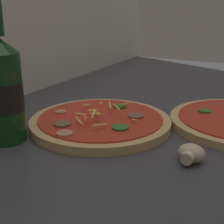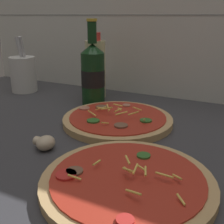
# 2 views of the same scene
# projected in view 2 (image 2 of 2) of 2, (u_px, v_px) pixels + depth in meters

# --- Properties ---
(counter_slab) EXTENTS (1.60, 0.90, 0.03)m
(counter_slab) POSITION_uv_depth(u_px,v_px,m) (112.00, 154.00, 0.61)
(counter_slab) COLOR #38383D
(counter_slab) RESTS_ON ground
(tile_backsplash) EXTENTS (1.60, 0.01, 0.60)m
(tile_backsplash) POSITION_uv_depth(u_px,v_px,m) (176.00, 15.00, 0.90)
(tile_backsplash) COLOR silver
(tile_backsplash) RESTS_ON ground
(pizza_near) EXTENTS (0.29, 0.29, 0.05)m
(pizza_near) POSITION_uv_depth(u_px,v_px,m) (127.00, 181.00, 0.47)
(pizza_near) COLOR tan
(pizza_near) RESTS_ON counter_slab
(pizza_far) EXTENTS (0.29, 0.29, 0.05)m
(pizza_far) POSITION_uv_depth(u_px,v_px,m) (117.00, 119.00, 0.75)
(pizza_far) COLOR tan
(pizza_far) RESTS_ON counter_slab
(beer_bottle) EXTENTS (0.07, 0.07, 0.26)m
(beer_bottle) POSITION_uv_depth(u_px,v_px,m) (93.00, 74.00, 0.88)
(beer_bottle) COLOR #143819
(beer_bottle) RESTS_ON counter_slab
(oil_bottle) EXTENTS (0.07, 0.07, 0.22)m
(oil_bottle) POSITION_uv_depth(u_px,v_px,m) (96.00, 68.00, 0.96)
(oil_bottle) COLOR beige
(oil_bottle) RESTS_ON counter_slab
(mushroom_left) EXTENTS (0.05, 0.04, 0.03)m
(mushroom_left) POSITION_uv_depth(u_px,v_px,m) (45.00, 143.00, 0.60)
(mushroom_left) COLOR beige
(mushroom_left) RESTS_ON counter_slab
(utensil_crock) EXTENTS (0.09, 0.09, 0.20)m
(utensil_crock) POSITION_uv_depth(u_px,v_px,m) (23.00, 74.00, 1.05)
(utensil_crock) COLOR silver
(utensil_crock) RESTS_ON counter_slab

